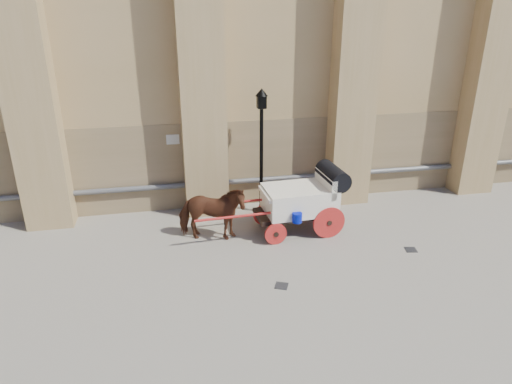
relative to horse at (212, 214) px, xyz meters
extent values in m
plane|color=gray|center=(1.06, -1.51, -0.86)|extent=(90.00, 90.00, 0.00)
cube|color=#8B7152|center=(3.06, 2.64, 0.64)|extent=(44.00, 0.35, 3.00)
cylinder|color=#59595B|center=(3.06, 2.37, 0.04)|extent=(42.00, 0.18, 0.18)
cube|color=beige|center=(-0.94, 2.46, 1.64)|extent=(0.42, 0.04, 0.32)
imported|color=brown|center=(0.00, 0.00, 0.00)|extent=(2.20, 1.36, 1.72)
cube|color=black|center=(2.60, 0.08, -0.25)|extent=(2.51, 1.24, 0.13)
cube|color=white|center=(2.71, 0.09, 0.20)|extent=(2.19, 1.51, 0.78)
cube|color=white|center=(3.54, 0.13, 0.64)|extent=(0.24, 1.40, 0.61)
cube|color=white|center=(1.76, 0.03, 0.48)|extent=(0.46, 1.25, 0.11)
cylinder|color=black|center=(3.77, 0.14, 0.87)|extent=(0.70, 1.43, 0.62)
cylinder|color=red|center=(3.47, -0.57, -0.36)|extent=(1.01, 0.12, 1.00)
cylinder|color=red|center=(3.40, 0.81, -0.36)|extent=(1.01, 0.12, 1.00)
cylinder|color=red|center=(1.80, -0.66, -0.53)|extent=(0.67, 0.10, 0.67)
cylinder|color=red|center=(1.73, 0.72, -0.53)|extent=(0.67, 0.10, 0.67)
cylinder|color=red|center=(0.79, -0.52, 0.09)|extent=(2.68, 0.22, 0.08)
cylinder|color=red|center=(0.73, 0.48, 0.09)|extent=(2.68, 0.22, 0.08)
cylinder|color=#0010AE|center=(2.42, -0.71, -0.02)|extent=(0.29, 0.29, 0.29)
cylinder|color=black|center=(1.85, 1.65, 0.91)|extent=(0.12, 0.12, 3.54)
cone|color=black|center=(1.85, 1.65, -0.68)|extent=(0.35, 0.35, 0.35)
cube|color=black|center=(1.85, 1.65, 2.92)|extent=(0.28, 0.28, 0.41)
cone|color=black|center=(1.85, 1.65, 3.22)|extent=(0.39, 0.39, 0.24)
cube|color=black|center=(1.43, -2.81, -0.85)|extent=(0.42, 0.42, 0.01)
cube|color=black|center=(5.56, -1.77, -0.85)|extent=(0.38, 0.38, 0.01)
camera|label=1|loc=(-1.13, -12.23, 5.70)|focal=32.00mm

